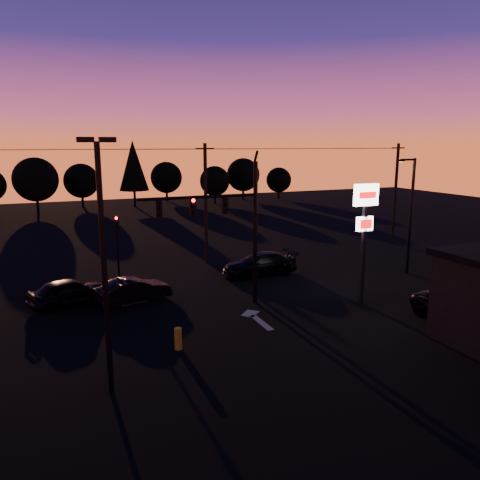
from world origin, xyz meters
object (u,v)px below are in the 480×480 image
at_px(parking_lot_light, 103,252).
at_px(car_mid, 134,290).
at_px(traffic_signal_mast, 229,219).
at_px(suv_parked, 466,311).
at_px(streetlight, 410,211).
at_px(car_left, 70,291).
at_px(bollard, 178,339).
at_px(car_right, 260,264).
at_px(pylon_sign, 365,218).
at_px(secondary_signal, 117,238).

height_order(parking_lot_light, car_mid, parking_lot_light).
xyz_separation_m(traffic_signal_mast, suv_parked, (9.85, -7.26, -4.17)).
xyz_separation_m(streetlight, car_left, (-22.20, 2.21, -3.66)).
distance_m(bollard, car_right, 12.78).
xyz_separation_m(pylon_sign, car_left, (-15.29, 6.21, -4.15)).
bearing_deg(car_mid, secondary_signal, -11.80).
bearing_deg(secondary_signal, suv_parked, -45.01).
height_order(parking_lot_light, pylon_sign, parking_lot_light).
bearing_deg(streetlight, car_right, 159.42).
distance_m(bollard, car_left, 9.08).
bearing_deg(parking_lot_light, traffic_signal_mast, 43.37).
distance_m(parking_lot_light, car_right, 17.47).
height_order(car_right, suv_parked, car_right).
bearing_deg(traffic_signal_mast, car_right, 49.85).
bearing_deg(traffic_signal_mast, suv_parked, -36.40).
xyz_separation_m(secondary_signal, pylon_sign, (12.00, -9.99, 2.05)).
relative_size(bollard, suv_parked, 0.18).
bearing_deg(car_mid, bollard, 171.99).
height_order(car_mid, suv_parked, suv_parked).
bearing_deg(car_mid, streetlight, -106.86).
bearing_deg(pylon_sign, secondary_signal, 140.23).
bearing_deg(car_right, streetlight, 69.90).
relative_size(traffic_signal_mast, car_left, 1.91).
xyz_separation_m(pylon_sign, suv_parked, (2.75, -4.77, -4.15)).
height_order(secondary_signal, suv_parked, secondary_signal).
distance_m(secondary_signal, car_right, 9.76).
distance_m(parking_lot_light, streetlight, 23.05).
height_order(pylon_sign, bollard, pylon_sign).
distance_m(car_left, car_right, 12.61).
relative_size(car_left, car_right, 0.85).
xyz_separation_m(streetlight, bollard, (-18.16, -5.92, -3.93)).
distance_m(car_left, suv_parked, 21.12).
bearing_deg(parking_lot_light, pylon_sign, 17.23).
height_order(parking_lot_light, car_left, parking_lot_light).
bearing_deg(bollard, pylon_sign, 9.65).
height_order(streetlight, bollard, streetlight).
height_order(secondary_signal, bollard, secondary_signal).
bearing_deg(streetlight, suv_parked, -115.36).
bearing_deg(suv_parked, traffic_signal_mast, 142.56).
bearing_deg(bollard, streetlight, 18.04).
height_order(streetlight, suv_parked, streetlight).
bearing_deg(car_right, secondary_signal, -103.82).
relative_size(parking_lot_light, suv_parked, 1.67).
bearing_deg(traffic_signal_mast, pylon_sign, -19.36).
bearing_deg(streetlight, car_left, 174.31).
xyz_separation_m(traffic_signal_mast, parking_lot_light, (-7.40, -6.99, 0.33)).
bearing_deg(car_mid, suv_parked, -137.45).
height_order(bollard, car_right, car_right).
distance_m(traffic_signal_mast, car_left, 9.92).
relative_size(pylon_sign, car_right, 1.29).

